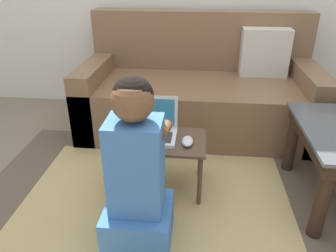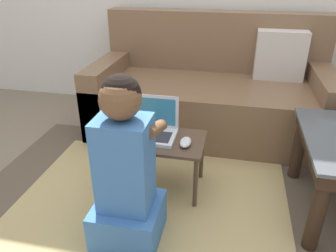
{
  "view_description": "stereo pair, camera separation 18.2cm",
  "coord_description": "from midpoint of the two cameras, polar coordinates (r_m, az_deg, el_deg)",
  "views": [
    {
      "loc": [
        0.11,
        -1.4,
        1.2
      ],
      "look_at": [
        -0.05,
        0.22,
        0.38
      ],
      "focal_mm": 35.0,
      "sensor_mm": 36.0,
      "label": 1
    },
    {
      "loc": [
        0.29,
        -1.38,
        1.2
      ],
      "look_at": [
        -0.05,
        0.22,
        0.38
      ],
      "focal_mm": 35.0,
      "sensor_mm": 36.0,
      "label": 2
    }
  ],
  "objects": [
    {
      "name": "computer_mouse",
      "position": [
        1.75,
        0.46,
        -2.73
      ],
      "size": [
        0.06,
        0.11,
        0.03
      ],
      "color": "silver",
      "rests_on": "laptop_desk"
    },
    {
      "name": "person_seated",
      "position": [
        1.45,
        -9.09,
        -8.76
      ],
      "size": [
        0.31,
        0.4,
        0.82
      ],
      "color": "#3D70B2",
      "rests_on": "ground_plane"
    },
    {
      "name": "couch",
      "position": [
        2.6,
        3.52,
        6.03
      ],
      "size": [
        1.75,
        0.87,
        0.86
      ],
      "color": "brown",
      "rests_on": "ground_plane"
    },
    {
      "name": "area_rug",
      "position": [
        1.82,
        -5.33,
        -14.45
      ],
      "size": [
        2.05,
        1.71,
        0.01
      ],
      "color": "brown",
      "rests_on": "ground_plane"
    },
    {
      "name": "laptop_desk",
      "position": [
        1.83,
        -4.5,
        -3.56
      ],
      "size": [
        0.52,
        0.32,
        0.32
      ],
      "color": "#4C3828",
      "rests_on": "ground_plane"
    },
    {
      "name": "ground_plane",
      "position": [
        1.84,
        -2.06,
        -13.93
      ],
      "size": [
        16.0,
        16.0,
        0.0
      ],
      "primitive_type": "plane",
      "color": "#7F705B"
    },
    {
      "name": "laptop",
      "position": [
        1.82,
        -5.27,
        -0.89
      ],
      "size": [
        0.25,
        0.21,
        0.22
      ],
      "color": "silver",
      "rests_on": "laptop_desk"
    }
  ]
}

